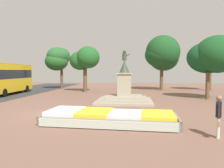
# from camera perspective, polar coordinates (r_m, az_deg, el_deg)

# --- Properties ---
(ground_plane) EXTENTS (77.89, 77.89, 0.00)m
(ground_plane) POSITION_cam_1_polar(r_m,az_deg,el_deg) (14.62, -14.50, -7.68)
(ground_plane) COLOR brown
(flower_planter) EXTENTS (7.21, 3.18, 0.68)m
(flower_planter) POSITION_cam_1_polar(r_m,az_deg,el_deg) (11.74, -0.85, -8.79)
(flower_planter) COLOR #38281C
(flower_planter) RESTS_ON ground_plane
(statue_monument) EXTENTS (4.91, 4.91, 4.65)m
(statue_monument) POSITION_cam_1_polar(r_m,az_deg,el_deg) (19.66, 3.24, -2.49)
(statue_monument) COLOR gray
(statue_monument) RESTS_ON ground_plane
(city_bus) EXTENTS (2.78, 9.25, 3.63)m
(city_bus) POSITION_cam_1_polar(r_m,az_deg,el_deg) (28.84, -25.84, 1.63)
(city_bus) COLOR gold
(city_bus) RESTS_ON ground_plane
(pedestrian_with_handbag) EXTENTS (0.39, 0.70, 1.78)m
(pedestrian_with_handbag) POSITION_cam_1_polar(r_m,az_deg,el_deg) (10.07, 26.08, -7.05)
(pedestrian_with_handbag) COLOR beige
(pedestrian_with_handbag) RESTS_ON ground_plane
(park_tree_far_left) EXTENTS (4.31, 3.74, 6.41)m
(park_tree_far_left) POSITION_cam_1_polar(r_m,az_deg,el_deg) (34.84, 23.38, 6.20)
(park_tree_far_left) COLOR brown
(park_tree_far_left) RESTS_ON ground_plane
(park_tree_behind_statue) EXTENTS (5.01, 5.55, 7.95)m
(park_tree_behind_statue) POSITION_cam_1_polar(r_m,az_deg,el_deg) (32.86, 13.12, 7.53)
(park_tree_behind_statue) COLOR brown
(park_tree_behind_statue) RESTS_ON ground_plane
(park_tree_far_right) EXTENTS (3.81, 3.74, 6.50)m
(park_tree_far_right) POSITION_cam_1_polar(r_m,az_deg,el_deg) (35.32, -13.94, 6.51)
(park_tree_far_right) COLOR brown
(park_tree_far_right) RESTS_ON ground_plane
(park_tree_street_side) EXTENTS (4.17, 3.41, 6.09)m
(park_tree_street_side) POSITION_cam_1_polar(r_m,az_deg,el_deg) (29.72, -7.10, 6.49)
(park_tree_street_side) COLOR brown
(park_tree_street_side) RESTS_ON ground_plane
(park_tree_mid_canopy) EXTENTS (4.92, 4.60, 6.29)m
(park_tree_mid_canopy) POSITION_cam_1_polar(r_m,az_deg,el_deg) (24.14, 24.97, 6.71)
(park_tree_mid_canopy) COLOR brown
(park_tree_mid_canopy) RESTS_ON ground_plane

